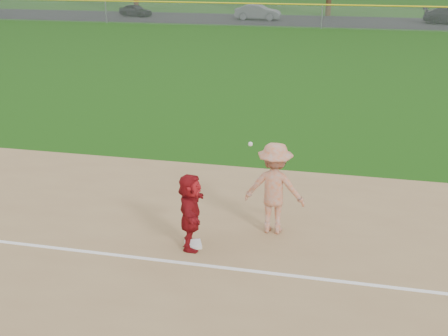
% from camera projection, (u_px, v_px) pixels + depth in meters
% --- Properties ---
extents(ground, '(160.00, 160.00, 0.00)m').
position_uv_depth(ground, '(209.00, 247.00, 12.24)').
color(ground, '#1A490E').
rests_on(ground, ground).
extents(foul_line, '(60.00, 0.10, 0.01)m').
position_uv_depth(foul_line, '(199.00, 265.00, 11.50)').
color(foul_line, white).
rests_on(foul_line, infield_dirt).
extents(parking_asphalt, '(120.00, 10.00, 0.01)m').
position_uv_depth(parking_asphalt, '(325.00, 21.00, 54.19)').
color(parking_asphalt, black).
rests_on(parking_asphalt, ground).
extents(first_base, '(0.45, 0.45, 0.08)m').
position_uv_depth(first_base, '(193.00, 244.00, 12.25)').
color(first_base, white).
rests_on(first_base, infield_dirt).
extents(base_runner, '(0.81, 1.64, 1.70)m').
position_uv_depth(base_runner, '(190.00, 211.00, 11.94)').
color(base_runner, maroon).
rests_on(base_runner, infield_dirt).
extents(car_left, '(3.88, 2.54, 1.23)m').
position_uv_depth(car_left, '(135.00, 10.00, 58.11)').
color(car_left, black).
rests_on(car_left, parking_asphalt).
extents(car_mid, '(4.47, 1.57, 1.47)m').
position_uv_depth(car_mid, '(258.00, 12.00, 54.87)').
color(car_mid, '#525559').
rests_on(car_mid, parking_asphalt).
extents(first_base_play, '(1.41, 1.14, 2.33)m').
position_uv_depth(first_base_play, '(274.00, 188.00, 12.57)').
color(first_base_play, '#ABABAE').
rests_on(first_base_play, infield_dirt).
extents(outfield_fence, '(110.00, 0.12, 110.00)m').
position_uv_depth(outfield_fence, '(323.00, 5.00, 48.02)').
color(outfield_fence, '#999EA0').
rests_on(outfield_fence, ground).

